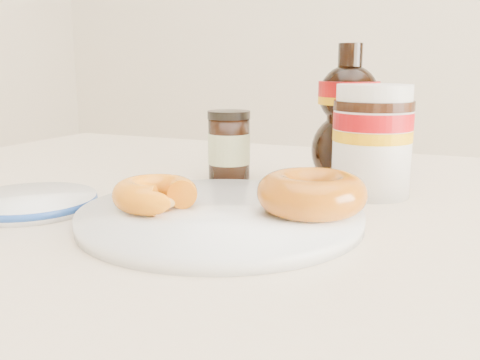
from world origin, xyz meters
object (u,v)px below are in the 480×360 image
at_px(syrup_bottle, 348,115).
at_px(dark_jar, 229,146).
at_px(plate, 220,215).
at_px(dining_table, 317,280).
at_px(blue_rim_saucer, 30,202).
at_px(donut_whole, 312,193).
at_px(donut_bitten, 155,194).
at_px(nutella_jar, 372,136).

bearing_deg(syrup_bottle, dark_jar, -166.89).
xyz_separation_m(plate, dark_jar, (-0.08, 0.20, 0.04)).
height_order(dining_table, blue_rim_saucer, blue_rim_saucer).
bearing_deg(syrup_bottle, donut_whole, -86.23).
relative_size(plate, syrup_bottle, 1.56).
bearing_deg(dark_jar, donut_whole, -45.33).
relative_size(donut_whole, dark_jar, 1.14).
relative_size(dining_table, donut_bitten, 16.07).
xyz_separation_m(donut_whole, dark_jar, (-0.17, 0.17, 0.01)).
distance_m(nutella_jar, blue_rim_saucer, 0.41).
xyz_separation_m(nutella_jar, blue_rim_saucer, (-0.34, -0.22, -0.07)).
distance_m(plate, nutella_jar, 0.23).
bearing_deg(blue_rim_saucer, nutella_jar, 33.42).
bearing_deg(donut_whole, dining_table, 97.81).
bearing_deg(blue_rim_saucer, syrup_bottle, 43.34).
height_order(plate, syrup_bottle, syrup_bottle).
distance_m(dining_table, dark_jar, 0.24).
distance_m(dining_table, nutella_jar, 0.19).
relative_size(nutella_jar, blue_rim_saucer, 0.92).
bearing_deg(blue_rim_saucer, donut_whole, 12.06).
height_order(dark_jar, blue_rim_saucer, dark_jar).
bearing_deg(plate, dark_jar, 112.65).
relative_size(donut_bitten, nutella_jar, 0.64).
distance_m(donut_whole, syrup_bottle, 0.22).
relative_size(dark_jar, blue_rim_saucer, 0.65).
height_order(plate, nutella_jar, nutella_jar).
relative_size(nutella_jar, dark_jar, 1.42).
bearing_deg(donut_whole, syrup_bottle, 93.77).
height_order(nutella_jar, syrup_bottle, syrup_bottle).
bearing_deg(dining_table, nutella_jar, 69.22).
height_order(donut_bitten, dark_jar, dark_jar).
bearing_deg(donut_whole, donut_bitten, -161.12).
distance_m(donut_whole, blue_rim_saucer, 0.32).
height_order(syrup_bottle, dark_jar, syrup_bottle).
bearing_deg(blue_rim_saucer, dark_jar, 60.64).
bearing_deg(dark_jar, blue_rim_saucer, -119.36).
height_order(dining_table, plate, plate).
height_order(donut_whole, nutella_jar, nutella_jar).
distance_m(syrup_bottle, dark_jar, 0.17).
xyz_separation_m(nutella_jar, syrup_bottle, (-0.04, 0.05, 0.02)).
height_order(dining_table, syrup_bottle, syrup_bottle).
distance_m(donut_bitten, nutella_jar, 0.28).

